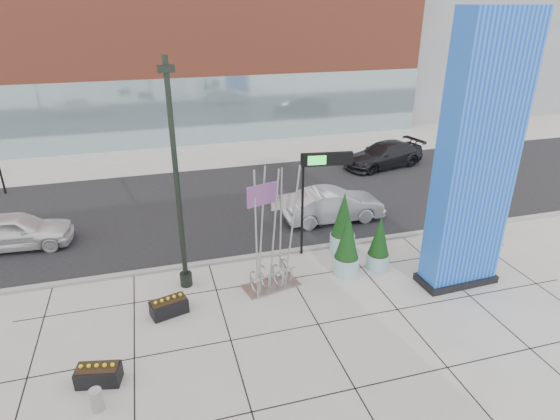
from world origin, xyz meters
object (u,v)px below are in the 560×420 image
object	(u,v)px
public_art_sculpture	(271,257)
concrete_bollard	(97,400)
car_silver_mid	(333,205)
lamp_post	(179,202)
overhead_street_sign	(321,167)
blue_pylon	(476,164)
car_white_west	(16,231)

from	to	relation	value
public_art_sculpture	concrete_bollard	bearing A→B (deg)	-156.32
concrete_bollard	car_silver_mid	size ratio (longest dim) A/B	0.13
public_art_sculpture	concrete_bollard	size ratio (longest dim) A/B	7.36
lamp_post	overhead_street_sign	bearing A→B (deg)	10.99
concrete_bollard	car_silver_mid	distance (m)	14.02
blue_pylon	overhead_street_sign	world-z (taller)	blue_pylon
blue_pylon	car_silver_mid	world-z (taller)	blue_pylon
car_silver_mid	public_art_sculpture	bearing A→B (deg)	137.72
blue_pylon	overhead_street_sign	bearing A→B (deg)	136.38
concrete_bollard	public_art_sculpture	bearing A→B (deg)	36.46
car_white_west	blue_pylon	bearing A→B (deg)	-110.35
concrete_bollard	overhead_street_sign	bearing A→B (deg)	36.99
overhead_street_sign	car_white_west	distance (m)	13.63
public_art_sculpture	car_silver_mid	xyz separation A→B (m)	(4.46, 4.86, -0.45)
concrete_bollard	car_white_west	bearing A→B (deg)	110.55
blue_pylon	car_silver_mid	xyz separation A→B (m)	(-2.55, 6.50, -3.97)
blue_pylon	overhead_street_sign	xyz separation A→B (m)	(-4.32, 3.74, -0.93)
public_art_sculpture	car_silver_mid	bearing A→B (deg)	34.69
car_silver_mid	overhead_street_sign	bearing A→B (deg)	147.46
concrete_bollard	car_silver_mid	world-z (taller)	car_silver_mid
car_white_west	overhead_street_sign	bearing A→B (deg)	-103.39
lamp_post	blue_pylon	bearing A→B (deg)	-14.48
overhead_street_sign	car_white_west	size ratio (longest dim) A/B	0.96
car_white_west	car_silver_mid	size ratio (longest dim) A/B	0.95
overhead_street_sign	car_silver_mid	size ratio (longest dim) A/B	0.91
car_silver_mid	blue_pylon	bearing A→B (deg)	-158.34
public_art_sculpture	car_silver_mid	distance (m)	6.61
overhead_street_sign	car_white_west	world-z (taller)	overhead_street_sign
blue_pylon	concrete_bollard	bearing A→B (deg)	-170.54
public_art_sculpture	overhead_street_sign	distance (m)	4.29
concrete_bollard	car_white_west	size ratio (longest dim) A/B	0.14
lamp_post	public_art_sculpture	bearing A→B (deg)	-17.38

